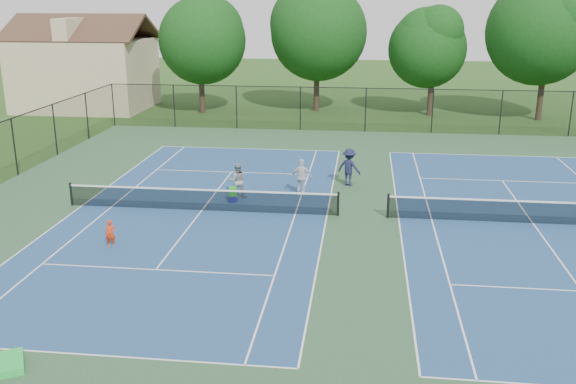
# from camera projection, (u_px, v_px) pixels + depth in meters

# --- Properties ---
(ground) EXTENTS (140.00, 140.00, 0.00)m
(ground) POSITION_uv_depth(u_px,v_px,m) (363.00, 217.00, 27.25)
(ground) COLOR #234716
(ground) RESTS_ON ground
(court_pad) EXTENTS (36.00, 36.00, 0.01)m
(court_pad) POSITION_uv_depth(u_px,v_px,m) (363.00, 217.00, 27.25)
(court_pad) COLOR #2C4E32
(court_pad) RESTS_ON ground
(tennis_court_left) EXTENTS (12.00, 23.83, 1.07)m
(tennis_court_left) POSITION_uv_depth(u_px,v_px,m) (202.00, 208.00, 28.02)
(tennis_court_left) COLOR navy
(tennis_court_left) RESTS_ON ground
(tennis_court_right) EXTENTS (12.00, 23.83, 1.07)m
(tennis_court_right) POSITION_uv_depth(u_px,v_px,m) (533.00, 221.00, 26.43)
(tennis_court_right) COLOR navy
(tennis_court_right) RESTS_ON ground
(perimeter_fence) EXTENTS (36.08, 36.08, 3.02)m
(perimeter_fence) POSITION_uv_depth(u_px,v_px,m) (364.00, 181.00, 26.78)
(perimeter_fence) COLOR black
(perimeter_fence) RESTS_ON ground
(tree_back_a) EXTENTS (6.80, 6.80, 9.15)m
(tree_back_a) POSITION_uv_depth(u_px,v_px,m) (200.00, 35.00, 49.74)
(tree_back_a) COLOR #2D2116
(tree_back_a) RESTS_ON ground
(tree_back_b) EXTENTS (7.60, 7.60, 10.03)m
(tree_back_b) POSITION_uv_depth(u_px,v_px,m) (317.00, 28.00, 50.45)
(tree_back_b) COLOR #2D2116
(tree_back_b) RESTS_ON ground
(tree_back_c) EXTENTS (6.00, 6.00, 8.40)m
(tree_back_c) POSITION_uv_depth(u_px,v_px,m) (434.00, 44.00, 48.80)
(tree_back_c) COLOR #2D2116
(tree_back_c) RESTS_ON ground
(tree_back_d) EXTENTS (7.80, 7.80, 10.37)m
(tree_back_d) POSITION_uv_depth(u_px,v_px,m) (548.00, 27.00, 46.55)
(tree_back_d) COLOR #2D2116
(tree_back_d) RESTS_ON ground
(clapboard_house) EXTENTS (10.80, 8.10, 7.65)m
(clapboard_house) POSITION_uv_depth(u_px,v_px,m) (85.00, 71.00, 52.70)
(clapboard_house) COLOR tan
(clapboard_house) RESTS_ON ground
(child_player) EXTENTS (0.43, 0.33, 1.05)m
(child_player) POSITION_uv_depth(u_px,v_px,m) (110.00, 234.00, 23.87)
(child_player) COLOR red
(child_player) RESTS_ON ground
(instructor) EXTENTS (0.93, 0.79, 1.66)m
(instructor) POSITION_uv_depth(u_px,v_px,m) (237.00, 181.00, 29.61)
(instructor) COLOR gray
(instructor) RESTS_ON ground
(bystander_a) EXTENTS (1.05, 0.49, 1.74)m
(bystander_a) POSITION_uv_depth(u_px,v_px,m) (302.00, 177.00, 29.97)
(bystander_a) COLOR silver
(bystander_a) RESTS_ON ground
(bystander_b) EXTENTS (1.38, 1.13, 1.86)m
(bystander_b) POSITION_uv_depth(u_px,v_px,m) (349.00, 167.00, 31.52)
(bystander_b) COLOR #191C37
(bystander_b) RESTS_ON ground
(ball_crate) EXTENTS (0.41, 0.36, 0.29)m
(ball_crate) POSITION_uv_depth(u_px,v_px,m) (233.00, 199.00, 29.17)
(ball_crate) COLOR navy
(ball_crate) RESTS_ON ground
(ball_hopper) EXTENTS (0.40, 0.36, 0.42)m
(ball_hopper) POSITION_uv_depth(u_px,v_px,m) (233.00, 192.00, 29.07)
(ball_hopper) COLOR green
(ball_hopper) RESTS_ON ball_crate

